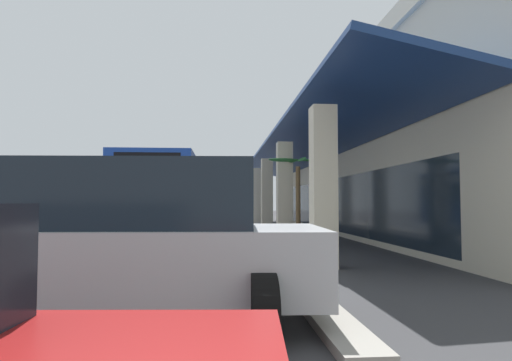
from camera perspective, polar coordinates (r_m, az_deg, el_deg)
name	(u,v)px	position (r m, az deg, el deg)	size (l,w,h in m)	color
ground	(314,229)	(25.22, 7.56, -6.29)	(120.00, 120.00, 0.00)	#38383A
curb_strip	(247,231)	(21.88, -1.21, -6.66)	(35.98, 0.50, 0.12)	#9E998E
plaza_building	(431,161)	(24.50, 21.91, 2.38)	(30.29, 14.88, 7.32)	beige
transit_bus	(170,194)	(18.63, -11.14, -1.74)	(11.23, 2.91, 3.34)	#193D9E
parked_suv_silver	(126,240)	(5.68, -16.67, -7.43)	(2.89, 4.90, 1.97)	#B2B5BA
potted_palm	(298,221)	(15.10, 5.51, -5.32)	(1.69, 2.00, 3.04)	#4C4742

